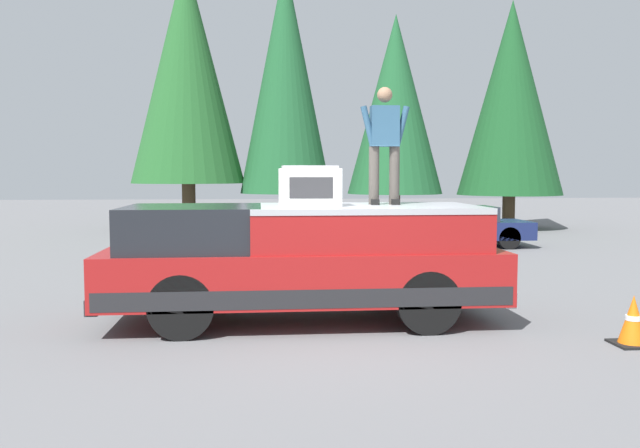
% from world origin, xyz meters
% --- Properties ---
extents(ground_plane, '(90.00, 90.00, 0.00)m').
position_xyz_m(ground_plane, '(0.00, 0.00, 0.00)').
color(ground_plane, slate).
extents(pickup_truck, '(2.01, 5.54, 1.65)m').
position_xyz_m(pickup_truck, '(0.38, 0.27, 0.87)').
color(pickup_truck, maroon).
rests_on(pickup_truck, ground).
extents(compressor_unit, '(0.65, 0.84, 0.56)m').
position_xyz_m(compressor_unit, '(0.30, 0.18, 1.93)').
color(compressor_unit, white).
rests_on(compressor_unit, pickup_truck).
extents(person_on_truck_bed, '(0.29, 0.72, 1.69)m').
position_xyz_m(person_on_truck_bed, '(0.61, -0.94, 2.55)').
color(person_on_truck_bed, '#423D38').
rests_on(person_on_truck_bed, pickup_truck).
extents(parked_car_navy, '(1.64, 4.10, 1.16)m').
position_xyz_m(parked_car_navy, '(9.52, -4.75, 0.58)').
color(parked_car_navy, navy).
rests_on(parked_car_navy, ground).
extents(traffic_cone, '(0.47, 0.47, 0.62)m').
position_xyz_m(traffic_cone, '(-1.30, -3.67, 0.29)').
color(traffic_cone, black).
rests_on(traffic_cone, ground).
extents(conifer_far_left, '(3.90, 3.90, 8.50)m').
position_xyz_m(conifer_far_left, '(15.42, -8.54, 4.88)').
color(conifer_far_left, '#4C3826').
rests_on(conifer_far_left, ground).
extents(conifer_left, '(3.60, 3.60, 8.06)m').
position_xyz_m(conifer_left, '(16.10, -4.29, 4.68)').
color(conifer_left, '#4C3826').
rests_on(conifer_left, ground).
extents(conifer_center_left, '(3.40, 3.40, 9.90)m').
position_xyz_m(conifer_center_left, '(16.04, -0.13, 5.62)').
color(conifer_center_left, '#4C3826').
rests_on(conifer_center_left, ground).
extents(conifer_center_right, '(4.17, 4.17, 9.98)m').
position_xyz_m(conifer_center_right, '(16.22, 3.49, 5.84)').
color(conifer_center_right, '#4C3826').
rests_on(conifer_center_right, ground).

